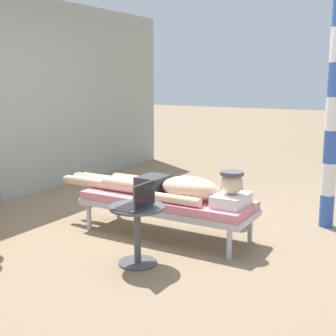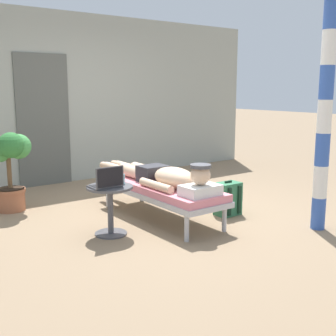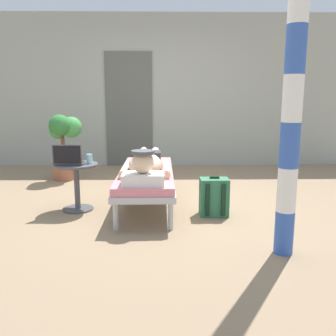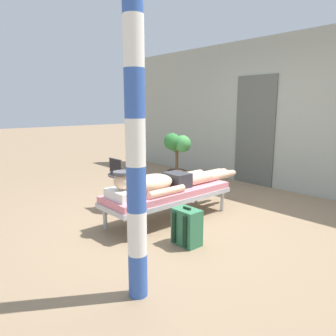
% 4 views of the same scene
% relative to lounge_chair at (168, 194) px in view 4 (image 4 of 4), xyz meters
% --- Properties ---
extents(ground_plane, '(40.00, 40.00, 0.00)m').
position_rel_lounge_chair_xyz_m(ground_plane, '(0.11, 0.17, -0.35)').
color(ground_plane, '#8C7256').
extents(house_wall_back, '(7.60, 0.20, 2.70)m').
position_rel_lounge_chair_xyz_m(house_wall_back, '(0.00, 2.66, 1.00)').
color(house_wall_back, '#999E93').
rests_on(house_wall_back, ground).
extents(house_door_panel, '(0.84, 0.03, 2.04)m').
position_rel_lounge_chair_xyz_m(house_door_panel, '(-0.41, 2.55, 0.67)').
color(house_door_panel, '#545651').
rests_on(house_door_panel, ground).
extents(lounge_chair, '(0.62, 1.82, 0.42)m').
position_rel_lounge_chair_xyz_m(lounge_chair, '(0.00, 0.00, 0.00)').
color(lounge_chair, '#B7B7BC').
rests_on(lounge_chair, ground).
extents(person_reclining, '(0.53, 2.17, 0.33)m').
position_rel_lounge_chair_xyz_m(person_reclining, '(0.00, -0.04, 0.17)').
color(person_reclining, white).
rests_on(person_reclining, lounge_chair).
extents(side_table, '(0.48, 0.48, 0.52)m').
position_rel_lounge_chair_xyz_m(side_table, '(-0.76, -0.16, 0.01)').
color(side_table, '#4C4C51').
rests_on(side_table, ground).
extents(laptop, '(0.31, 0.24, 0.23)m').
position_rel_lounge_chair_xyz_m(laptop, '(-0.82, -0.21, 0.24)').
color(laptop, '#4C4C51').
rests_on(laptop, side_table).
extents(drink_glass, '(0.06, 0.06, 0.11)m').
position_rel_lounge_chair_xyz_m(drink_glass, '(-0.61, -0.16, 0.23)').
color(drink_glass, '#99D8E5').
rests_on(drink_glass, side_table).
extents(backpack, '(0.30, 0.26, 0.42)m').
position_rel_lounge_chair_xyz_m(backpack, '(0.73, -0.37, -0.15)').
color(backpack, '#33724C').
rests_on(backpack, ground).
extents(potted_plant, '(0.50, 0.54, 1.00)m').
position_rel_lounge_chair_xyz_m(potted_plant, '(-1.30, 1.37, 0.27)').
color(potted_plant, '#9E5B3D').
rests_on(potted_plant, ground).
extents(porch_post, '(0.15, 0.15, 2.46)m').
position_rel_lounge_chair_xyz_m(porch_post, '(1.16, -1.35, 0.88)').
color(porch_post, '#3359B2').
rests_on(porch_post, ground).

